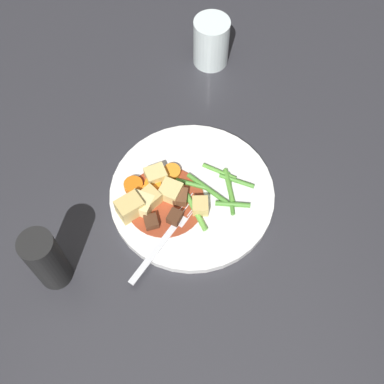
{
  "coord_description": "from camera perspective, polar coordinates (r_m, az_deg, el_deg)",
  "views": [
    {
      "loc": [
        0.06,
        0.37,
        0.71
      ],
      "look_at": [
        0.0,
        0.0,
        0.01
      ],
      "focal_mm": 46.17,
      "sensor_mm": 36.0,
      "label": 1
    }
  ],
  "objects": [
    {
      "name": "ground_plane",
      "position": [
        0.81,
        0.0,
        -0.47
      ],
      "size": [
        3.0,
        3.0,
        0.0
      ],
      "primitive_type": "plane",
      "color": "#2D2D33"
    },
    {
      "name": "dinner_plate",
      "position": [
        0.8,
        0.0,
        -0.24
      ],
      "size": [
        0.27,
        0.27,
        0.01
      ],
      "primitive_type": "cylinder",
      "color": "white",
      "rests_on": "ground_plane"
    },
    {
      "name": "stew_sauce",
      "position": [
        0.79,
        -3.12,
        -1.07
      ],
      "size": [
        0.13,
        0.13,
        0.0
      ],
      "primitive_type": "cylinder",
      "color": "#93381E",
      "rests_on": "dinner_plate"
    },
    {
      "name": "carrot_slice_0",
      "position": [
        0.81,
        -2.33,
        2.33
      ],
      "size": [
        0.04,
        0.04,
        0.01
      ],
      "primitive_type": "cylinder",
      "rotation": [
        0.0,
        0.0,
        3.47
      ],
      "color": "orange",
      "rests_on": "dinner_plate"
    },
    {
      "name": "carrot_slice_1",
      "position": [
        0.79,
        -4.68,
        -0.11
      ],
      "size": [
        0.05,
        0.05,
        0.01
      ],
      "primitive_type": "cylinder",
      "rotation": [
        0.0,
        0.0,
        3.65
      ],
      "color": "orange",
      "rests_on": "dinner_plate"
    },
    {
      "name": "carrot_slice_2",
      "position": [
        0.8,
        -6.77,
        0.72
      ],
      "size": [
        0.04,
        0.04,
        0.01
      ],
      "primitive_type": "cylinder",
      "rotation": [
        0.0,
        0.0,
        6.07
      ],
      "color": "orange",
      "rests_on": "dinner_plate"
    },
    {
      "name": "carrot_slice_3",
      "position": [
        0.8,
        -4.53,
        0.85
      ],
      "size": [
        0.03,
        0.03,
        0.01
      ],
      "primitive_type": "cylinder",
      "rotation": [
        0.0,
        0.0,
        0.01
      ],
      "color": "orange",
      "rests_on": "dinner_plate"
    },
    {
      "name": "potato_chunk_0",
      "position": [
        0.8,
        -4.2,
        1.93
      ],
      "size": [
        0.04,
        0.03,
        0.02
      ],
      "primitive_type": "cube",
      "rotation": [
        0.0,
        0.0,
        4.94
      ],
      "color": "#E5CC7A",
      "rests_on": "dinner_plate"
    },
    {
      "name": "potato_chunk_1",
      "position": [
        0.77,
        -5.89,
        -1.42
      ],
      "size": [
        0.05,
        0.05,
        0.03
      ],
      "primitive_type": "cube",
      "rotation": [
        0.0,
        0.0,
        5.74
      ],
      "color": "#EAD68C",
      "rests_on": "dinner_plate"
    },
    {
      "name": "potato_chunk_2",
      "position": [
        0.78,
        -4.94,
        -0.76
      ],
      "size": [
        0.04,
        0.04,
        0.03
      ],
      "primitive_type": "cube",
      "rotation": [
        0.0,
        0.0,
        3.74
      ],
      "color": "#DBBC6B",
      "rests_on": "dinner_plate"
    },
    {
      "name": "potato_chunk_3",
      "position": [
        0.77,
        -7.18,
        -1.79
      ],
      "size": [
        0.05,
        0.04,
        0.03
      ],
      "primitive_type": "cube",
      "rotation": [
        0.0,
        0.0,
        5.15
      ],
      "color": "#DBBC6B",
      "rests_on": "dinner_plate"
    },
    {
      "name": "potato_chunk_4",
      "position": [
        0.77,
        0.96,
        -1.65
      ],
      "size": [
        0.03,
        0.03,
        0.02
      ],
      "primitive_type": "cube",
      "rotation": [
        0.0,
        0.0,
        6.14
      ],
      "color": "#DBBC6B",
      "rests_on": "dinner_plate"
    },
    {
      "name": "potato_chunk_5",
      "position": [
        0.78,
        -2.53,
        0.29
      ],
      "size": [
        0.04,
        0.04,
        0.02
      ],
      "primitive_type": "cube",
      "rotation": [
        0.0,
        0.0,
        0.99
      ],
      "color": "#E5CC7A",
      "rests_on": "dinner_plate"
    },
    {
      "name": "meat_chunk_0",
      "position": [
        0.78,
        -1.33,
        -0.59
      ],
      "size": [
        0.03,
        0.03,
        0.02
      ],
      "primitive_type": "cube",
      "rotation": [
        0.0,
        0.0,
        4.43
      ],
      "color": "brown",
      "rests_on": "dinner_plate"
    },
    {
      "name": "meat_chunk_1",
      "position": [
        0.76,
        -2.0,
        -2.96
      ],
      "size": [
        0.03,
        0.03,
        0.02
      ],
      "primitive_type": "cube",
      "rotation": [
        0.0,
        0.0,
        2.52
      ],
      "color": "#4C2B19",
      "rests_on": "dinner_plate"
    },
    {
      "name": "meat_chunk_2",
      "position": [
        0.76,
        -4.73,
        -3.49
      ],
      "size": [
        0.02,
        0.02,
        0.02
      ],
      "primitive_type": "cube",
      "rotation": [
        0.0,
        0.0,
        3.25
      ],
      "color": "#4C2B19",
      "rests_on": "dinner_plate"
    },
    {
      "name": "green_bean_0",
      "position": [
        0.8,
        0.03,
        0.99
      ],
      "size": [
        0.05,
        0.03,
        0.01
      ],
      "primitive_type": "cylinder",
      "rotation": [
        0.0,
        1.57,
        5.83
      ],
      "color": "#4C8E33",
      "rests_on": "dinner_plate"
    },
    {
      "name": "green_bean_1",
      "position": [
        0.79,
        4.48,
        -0.16
      ],
      "size": [
        0.01,
        0.08,
        0.01
      ],
      "primitive_type": "cylinder",
      "rotation": [
        0.0,
        1.57,
        4.61
      ],
      "color": "#4C8E33",
      "rests_on": "dinner_plate"
    },
    {
      "name": "green_bean_2",
      "position": [
        0.8,
        4.25,
        0.98
      ],
      "size": [
        0.01,
        0.06,
        0.01
      ],
      "primitive_type": "cylinder",
      "rotation": [
        0.0,
        1.57,
        4.72
      ],
      "color": "#599E38",
      "rests_on": "dinner_plate"
    },
    {
      "name": "green_bean_3",
      "position": [
        0.79,
        1.77,
        0.54
      ],
      "size": [
        0.06,
        0.07,
        0.01
      ],
      "primitive_type": "cylinder",
      "rotation": [
        0.0,
        1.57,
        5.43
      ],
      "color": "#4C8E33",
      "rests_on": "dinner_plate"
    },
    {
      "name": "green_bean_4",
      "position": [
        0.81,
        3.19,
        2.37
      ],
      "size": [
        0.05,
        0.04,
        0.01
      ],
      "primitive_type": "cylinder",
      "rotation": [
        0.0,
        1.57,
        5.66
      ],
      "color": "#599E38",
      "rests_on": "dinner_plate"
    },
    {
      "name": "green_bean_5",
      "position": [
        0.78,
        4.72,
        -1.42
      ],
      "size": [
        0.06,
        0.02,
        0.01
      ],
      "primitive_type": "cylinder",
      "rotation": [
        0.0,
        1.57,
        6.05
      ],
      "color": "#4C8E33",
      "rests_on": "dinner_plate"
    },
    {
      "name": "green_bean_6",
      "position": [
        0.77,
        0.47,
        -2.32
      ],
      "size": [
        0.03,
        0.07,
        0.01
      ],
      "primitive_type": "cylinder",
      "rotation": [
        0.0,
        1.57,
        4.99
      ],
      "color": "#66AD42",
      "rests_on": "dinner_plate"
    },
    {
      "name": "green_bean_7",
      "position": [
        0.8,
        5.19,
        1.3
      ],
      "size": [
        0.05,
        0.04,
        0.01
      ],
      "primitive_type": "cylinder",
      "rotation": [
        0.0,
        1.57,
        5.75
      ],
      "color": "#4C8E33",
      "rests_on": "dinner_plate"
    },
    {
      "name": "fork",
      "position": [
        0.76,
        -2.79,
        -4.98
      ],
      "size": [
        0.13,
        0.14,
        0.0
      ],
      "color": "silver",
      "rests_on": "dinner_plate"
    },
    {
      "name": "water_glass",
      "position": [
        0.95,
        2.23,
        16.93
      ],
      "size": [
        0.07,
        0.07,
        0.09
      ],
      "primitive_type": "cylinder",
      "color": "silver",
      "rests_on": "ground_plane"
    },
    {
      "name": "pepper_mill",
      "position": [
        0.72,
        -16.46,
        -7.53
      ],
      "size": [
        0.05,
        0.05,
        0.12
      ],
      "primitive_type": "cylinder",
      "color": "black",
      "rests_on": "ground_plane"
    }
  ]
}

